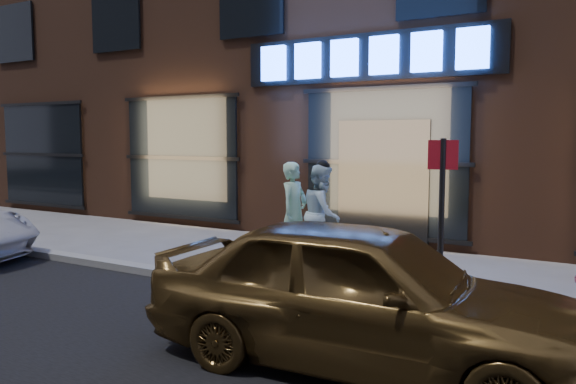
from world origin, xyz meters
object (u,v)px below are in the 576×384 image
man_bowtie (294,211)px  gold_sedan (363,293)px  man_cap (322,213)px  sign_post (441,211)px

man_bowtie → gold_sedan: 4.48m
man_cap → gold_sedan: bearing=-167.4°
gold_sedan → sign_post: 1.79m
man_cap → gold_sedan: size_ratio=0.41×
gold_sedan → man_cap: bearing=28.5°
gold_sedan → sign_post: (0.25, 1.68, 0.57)m
man_bowtie → sign_post: size_ratio=0.81×
man_cap → gold_sedan: 4.31m
man_bowtie → man_cap: size_ratio=1.02×
man_cap → sign_post: size_ratio=0.79×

